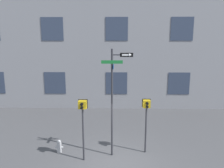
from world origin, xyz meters
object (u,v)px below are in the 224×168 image
(pedestrian_signal_left, at_px, (83,114))
(pedestrian_signal_right, at_px, (146,111))
(street_sign_pole, at_px, (114,95))
(fire_hydrant, at_px, (59,146))

(pedestrian_signal_left, distance_m, pedestrian_signal_right, 2.94)
(pedestrian_signal_left, relative_size, pedestrian_signal_right, 1.06)
(street_sign_pole, xyz_separation_m, fire_hydrant, (-2.60, 0.20, -2.59))
(pedestrian_signal_left, bearing_deg, pedestrian_signal_right, 14.97)
(street_sign_pole, bearing_deg, fire_hydrant, 175.63)
(street_sign_pole, relative_size, pedestrian_signal_left, 1.78)
(street_sign_pole, bearing_deg, pedestrian_signal_right, 11.35)
(street_sign_pole, xyz_separation_m, pedestrian_signal_right, (1.52, 0.30, -0.84))
(street_sign_pole, relative_size, pedestrian_signal_right, 1.89)
(pedestrian_signal_right, height_order, fire_hydrant, pedestrian_signal_right)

